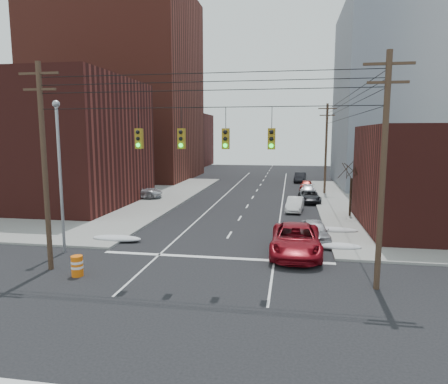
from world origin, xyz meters
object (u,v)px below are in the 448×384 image
(parked_car_c, at_px, (309,197))
(lot_car_b, at_px, (139,191))
(red_pickup, at_px, (296,240))
(lot_car_c, at_px, (72,192))
(parked_car_a, at_px, (315,231))
(lot_car_d, at_px, (97,194))
(parked_car_f, at_px, (300,177))
(parked_car_d, at_px, (308,191))
(lot_car_a, at_px, (92,198))
(parked_car_e, at_px, (306,185))
(construction_barrel, at_px, (77,266))
(parked_car_b, at_px, (295,204))

(parked_car_c, relative_size, lot_car_b, 0.86)
(red_pickup, relative_size, lot_car_c, 1.23)
(parked_car_a, relative_size, lot_car_d, 1.02)
(parked_car_a, relative_size, parked_car_f, 0.90)
(parked_car_a, height_order, lot_car_b, lot_car_b)
(parked_car_f, relative_size, lot_car_b, 0.86)
(parked_car_d, xyz_separation_m, lot_car_b, (-19.07, -4.84, 0.23))
(red_pickup, distance_m, parked_car_a, 3.68)
(red_pickup, height_order, lot_car_c, red_pickup)
(parked_car_a, relative_size, lot_car_a, 1.12)
(red_pickup, bearing_deg, parked_car_c, 85.40)
(parked_car_e, relative_size, lot_car_d, 0.94)
(red_pickup, height_order, parked_car_c, red_pickup)
(lot_car_b, height_order, construction_barrel, lot_car_b)
(parked_car_d, relative_size, parked_car_e, 1.19)
(red_pickup, xyz_separation_m, parked_car_b, (0.06, 14.06, -0.22))
(parked_car_f, relative_size, lot_car_c, 0.88)
(lot_car_a, bearing_deg, construction_barrel, -144.15)
(parked_car_b, xyz_separation_m, parked_car_f, (0.98, 24.14, 0.08))
(parked_car_c, bearing_deg, red_pickup, -98.62)
(red_pickup, xyz_separation_m, lot_car_a, (-20.67, 13.70, -0.14))
(lot_car_c, bearing_deg, parked_car_b, -115.93)
(parked_car_a, bearing_deg, lot_car_b, 133.86)
(parked_car_e, height_order, lot_car_c, lot_car_c)
(parked_car_c, relative_size, parked_car_f, 1.00)
(parked_car_d, relative_size, lot_car_c, 0.87)
(parked_car_b, relative_size, lot_car_b, 0.77)
(lot_car_b, bearing_deg, parked_car_d, -82.66)
(parked_car_d, relative_size, parked_car_f, 0.99)
(lot_car_c, height_order, construction_barrel, lot_car_c)
(parked_car_f, bearing_deg, construction_barrel, -100.54)
(parked_car_b, bearing_deg, parked_car_d, 86.15)
(red_pickup, xyz_separation_m, parked_car_d, (1.66, 23.29, -0.24))
(parked_car_a, distance_m, parked_car_f, 34.77)
(lot_car_b, bearing_deg, parked_car_e, -67.12)
(parked_car_e, xyz_separation_m, lot_car_a, (-22.33, -15.66, 0.11))
(parked_car_b, xyz_separation_m, parked_car_e, (1.60, 15.31, -0.03))
(parked_car_b, distance_m, lot_car_d, 21.64)
(lot_car_c, bearing_deg, lot_car_a, -145.79)
(red_pickup, distance_m, lot_car_d, 27.00)
(lot_car_a, bearing_deg, parked_car_b, -79.03)
(parked_car_d, distance_m, lot_car_b, 19.67)
(parked_car_b, distance_m, parked_car_d, 9.37)
(construction_barrel, bearing_deg, lot_car_a, 115.86)
(parked_car_f, bearing_deg, parked_car_e, -80.93)
(lot_car_b, xyz_separation_m, lot_car_c, (-7.08, -2.04, 0.02))
(parked_car_f, xyz_separation_m, lot_car_b, (-18.45, -19.75, 0.13))
(parked_car_c, height_order, parked_car_f, parked_car_f)
(red_pickup, height_order, parked_car_b, red_pickup)
(red_pickup, bearing_deg, lot_car_c, 146.47)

